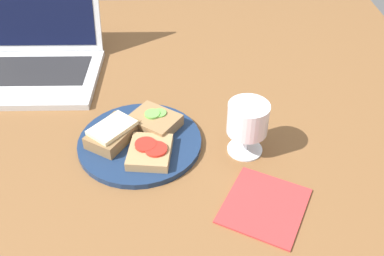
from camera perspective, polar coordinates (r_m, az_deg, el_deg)
The scene contains 8 objects.
wooden_table at distance 90.58cm, azimuth -5.71°, elevation -1.57°, with size 140.00×140.00×3.00cm, color brown.
plate at distance 86.99cm, azimuth -6.95°, elevation -1.88°, with size 24.84×24.84×1.22cm, color navy.
sandwich_with_tomato at distance 82.23cm, azimuth -5.64°, elevation -3.11°, with size 8.78×10.03×2.38cm.
sandwich_with_cucumber at distance 88.88cm, azimuth -5.02°, elevation 0.96°, with size 12.17×11.63×3.00cm.
sandwich_with_cheese at distance 86.47cm, azimuth -10.49°, elevation -0.67°, with size 11.10×12.38×3.46cm.
wine_glass at distance 81.41cm, azimuth 7.43°, elevation 0.90°, with size 7.89×7.89×11.09cm.
laptop at distance 114.33cm, azimuth -20.02°, elevation 9.25°, with size 30.69×30.81×22.47cm.
napkin at distance 76.28cm, azimuth 9.63°, elevation -10.16°, with size 13.23×14.36×0.40cm, color #B23333.
Camera 1 is at (7.90, -68.25, 60.52)cm, focal length 40.00 mm.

